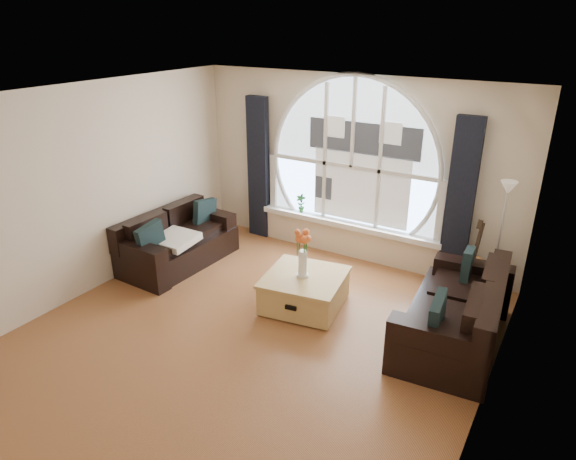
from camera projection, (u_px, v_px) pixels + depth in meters
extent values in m
cube|color=brown|center=(247.00, 341.00, 5.82)|extent=(5.00, 5.50, 0.01)
cube|color=silver|center=(239.00, 100.00, 4.77)|extent=(5.00, 5.50, 0.01)
cube|color=beige|center=(353.00, 169.00, 7.46)|extent=(5.00, 0.01, 2.70)
cube|color=beige|center=(84.00, 192.00, 6.48)|extent=(0.01, 5.50, 2.70)
cube|color=beige|center=(495.00, 295.00, 4.10)|extent=(0.01, 5.50, 2.70)
cube|color=silver|center=(475.00, 170.00, 3.86)|extent=(0.92, 5.50, 0.72)
cube|color=silver|center=(353.00, 151.00, 7.33)|extent=(2.60, 0.06, 2.15)
cube|color=white|center=(347.00, 224.00, 7.71)|extent=(2.90, 0.22, 0.08)
cube|color=white|center=(352.00, 152.00, 7.31)|extent=(2.76, 0.08, 2.15)
cube|color=silver|center=(362.00, 161.00, 7.30)|extent=(1.70, 0.02, 1.50)
cube|color=black|center=(258.00, 169.00, 8.20)|extent=(0.35, 0.12, 2.30)
cube|color=black|center=(460.00, 204.00, 6.68)|extent=(0.35, 0.12, 2.30)
cube|color=black|center=(178.00, 239.00, 7.49)|extent=(0.94, 1.78, 0.78)
cube|color=black|center=(455.00, 310.00, 5.67)|extent=(1.10, 1.95, 0.83)
cube|color=tan|center=(305.00, 289.00, 6.43)|extent=(1.10, 1.10, 0.47)
cube|color=silver|center=(175.00, 240.00, 7.21)|extent=(0.56, 0.56, 0.10)
cube|color=white|center=(303.00, 248.00, 6.19)|extent=(0.24, 0.24, 0.70)
cube|color=#B2B2B2|center=(499.00, 242.00, 6.40)|extent=(0.24, 0.24, 1.60)
cube|color=brown|center=(476.00, 255.00, 6.68)|extent=(0.42, 0.34, 1.06)
imported|color=#1E6023|center=(301.00, 203.00, 8.02)|extent=(0.17, 0.13, 0.29)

